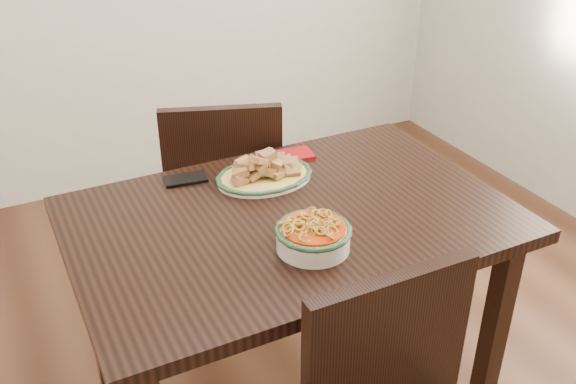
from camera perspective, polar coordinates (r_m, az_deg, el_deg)
name	(u,v)px	position (r m, az deg, el deg)	size (l,w,h in m)	color
floor	(301,380)	(2.37, 1.15, -16.38)	(3.50, 3.50, 0.00)	#3C2013
dining_table	(291,241)	(1.88, 0.28, -4.39)	(1.24, 0.82, 0.75)	black
chair_far	(224,193)	(2.45, -5.71, -0.07)	(0.54, 0.54, 0.89)	black
fish_plate	(264,167)	(1.99, -2.14, 2.25)	(0.30, 0.24, 0.11)	white
noodle_bowl	(313,234)	(1.66, 2.26, -3.74)	(0.20, 0.20, 0.08)	beige
smartphone	(185,179)	(2.02, -9.11, 1.13)	(0.13, 0.07, 0.01)	black
napkin	(296,155)	(2.15, 0.70, 3.34)	(0.11, 0.09, 0.01)	maroon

